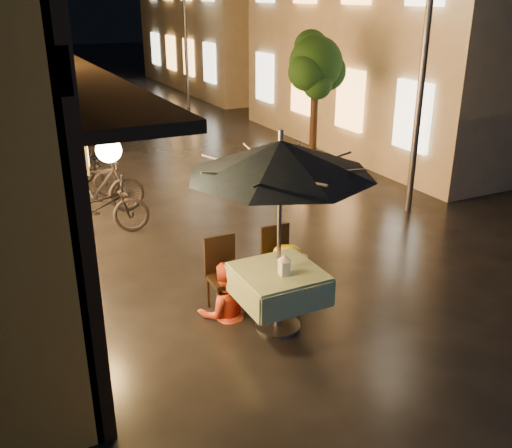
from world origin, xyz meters
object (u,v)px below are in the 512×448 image
table_lantern (284,264)px  person_orange (224,264)px  streetlamp_near (425,51)px  patio_umbrella (280,158)px  bicycle_0 (95,208)px  person_yellow (288,247)px  cafe_table (278,284)px

table_lantern → person_orange: bearing=124.3°
streetlamp_near → patio_umbrella: streetlamp_near is taller
person_orange → bicycle_0: 3.55m
streetlamp_near → table_lantern: bearing=-147.8°
streetlamp_near → person_orange: streetlamp_near is taller
bicycle_0 → person_orange: bearing=-150.9°
table_lantern → bicycle_0: size_ratio=0.14×
streetlamp_near → person_orange: bearing=-157.3°
table_lantern → person_yellow: size_ratio=0.16×
streetlamp_near → cafe_table: streetlamp_near is taller
streetlamp_near → cafe_table: bearing=-149.1°
person_orange → patio_umbrella: bearing=140.5°
bicycle_0 → person_yellow: bearing=-138.0°
person_orange → streetlamp_near: bearing=-146.9°
cafe_table → person_yellow: 0.71m
patio_umbrella → person_yellow: (0.43, 0.54, -1.38)m
streetlamp_near → person_yellow: bearing=-152.4°
streetlamp_near → cafe_table: (-4.15, -2.48, -2.33)m
cafe_table → table_lantern: size_ratio=3.96×
patio_umbrella → streetlamp_near: bearing=30.9°
table_lantern → bicycle_0: (-1.36, 4.11, -0.45)m
cafe_table → bicycle_0: size_ratio=0.55×
cafe_table → person_yellow: person_yellow is taller
patio_umbrella → person_orange: bearing=130.1°
person_yellow → cafe_table: bearing=57.6°
person_yellow → bicycle_0: person_yellow is taller
cafe_table → bicycle_0: bicycle_0 is taller
cafe_table → bicycle_0: 4.21m
cafe_table → table_lantern: (0.00, -0.13, 0.33)m
table_lantern → bicycle_0: 4.35m
patio_umbrella → bicycle_0: size_ratio=1.37×
streetlamp_near → person_orange: (-4.62, -1.93, -2.20)m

